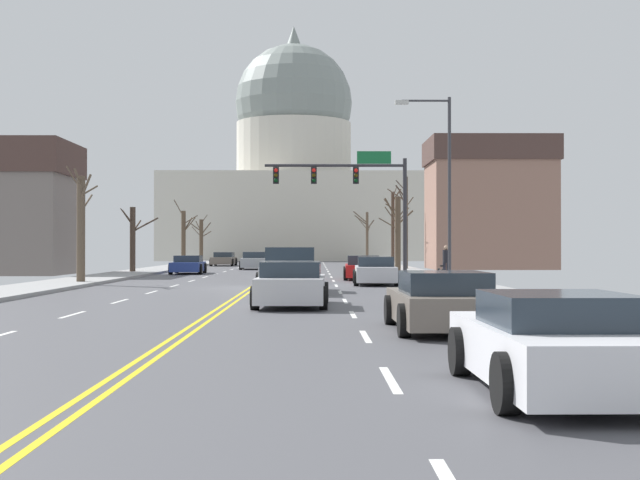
# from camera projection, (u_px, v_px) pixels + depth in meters

# --- Properties ---
(ground) EXTENTS (20.00, 180.00, 0.20)m
(ground) POSITION_uv_depth(u_px,v_px,m) (252.00, 287.00, 35.00)
(ground) COLOR #4B4B51
(signal_gantry) EXTENTS (7.91, 0.41, 6.87)m
(signal_gantry) POSITION_uv_depth(u_px,v_px,m) (354.00, 186.00, 47.43)
(signal_gantry) COLOR #28282D
(signal_gantry) RESTS_ON ground
(street_lamp_right) EXTENTS (2.34, 0.24, 7.81)m
(street_lamp_right) POSITION_uv_depth(u_px,v_px,m) (442.00, 173.00, 35.64)
(street_lamp_right) COLOR #333338
(street_lamp_right) RESTS_ON ground
(capitol_building) EXTENTS (31.47, 20.49, 29.61)m
(capitol_building) POSITION_uv_depth(u_px,v_px,m) (294.00, 177.00, 107.75)
(capitol_building) COLOR beige
(capitol_building) RESTS_ON ground
(sedan_near_00) EXTENTS (2.10, 4.57, 1.24)m
(sedan_near_00) POSITION_uv_depth(u_px,v_px,m) (363.00, 268.00, 43.79)
(sedan_near_00) COLOR #B71414
(sedan_near_00) RESTS_ON ground
(sedan_near_01) EXTENTS (2.07, 4.68, 1.25)m
(sedan_near_01) POSITION_uv_depth(u_px,v_px,m) (375.00, 271.00, 38.00)
(sedan_near_01) COLOR silver
(sedan_near_01) RESTS_ON ground
(pickup_truck_near_02) EXTENTS (2.27, 5.31, 1.67)m
(pickup_truck_near_02) POSITION_uv_depth(u_px,v_px,m) (290.00, 272.00, 31.73)
(pickup_truck_near_02) COLOR #ADB2B7
(pickup_truck_near_02) RESTS_ON ground
(sedan_near_03) EXTENTS (2.15, 4.44, 1.28)m
(sedan_near_03) POSITION_uv_depth(u_px,v_px,m) (292.00, 285.00, 24.23)
(sedan_near_03) COLOR silver
(sedan_near_03) RESTS_ON ground
(sedan_near_04) EXTENTS (2.06, 4.34, 1.20)m
(sedan_near_04) POSITION_uv_depth(u_px,v_px,m) (442.00, 302.00, 17.25)
(sedan_near_04) COLOR #6B6056
(sedan_near_04) RESTS_ON ground
(sedan_near_05) EXTENTS (2.00, 4.26, 1.17)m
(sedan_near_05) POSITION_uv_depth(u_px,v_px,m) (555.00, 345.00, 9.95)
(sedan_near_05) COLOR silver
(sedan_near_05) RESTS_ON ground
(sedan_oncoming_00) EXTENTS (2.12, 4.72, 1.13)m
(sedan_oncoming_00) POSITION_uv_depth(u_px,v_px,m) (188.00, 265.00, 53.15)
(sedan_oncoming_00) COLOR navy
(sedan_oncoming_00) RESTS_ON ground
(sedan_oncoming_01) EXTENTS (2.19, 4.56, 1.29)m
(sedan_oncoming_01) POSITION_uv_depth(u_px,v_px,m) (254.00, 261.00, 63.38)
(sedan_oncoming_01) COLOR #9EA3A8
(sedan_oncoming_01) RESTS_ON ground
(sedan_oncoming_02) EXTENTS (2.10, 4.55, 1.19)m
(sedan_oncoming_02) POSITION_uv_depth(u_px,v_px,m) (224.00, 259.00, 74.59)
(sedan_oncoming_02) COLOR #6B6056
(sedan_oncoming_02) RESTS_ON ground
(sedan_oncoming_03) EXTENTS (2.21, 4.34, 1.19)m
(sedan_oncoming_03) POSITION_uv_depth(u_px,v_px,m) (273.00, 258.00, 87.11)
(sedan_oncoming_03) COLOR #9EA3A8
(sedan_oncoming_03) RESTS_ON ground
(flank_building_01) EXTENTS (9.33, 6.94, 9.83)m
(flank_building_01) POSITION_uv_depth(u_px,v_px,m) (489.00, 203.00, 64.56)
(flank_building_01) COLOR #8C6656
(flank_building_01) RESTS_ON ground
(bare_tree_00) EXTENTS (1.36, 1.33, 6.47)m
(bare_tree_00) POSITION_uv_depth(u_px,v_px,m) (405.00, 221.00, 59.98)
(bare_tree_00) COLOR #423328
(bare_tree_00) RESTS_ON ground
(bare_tree_01) EXTENTS (2.17, 0.79, 4.79)m
(bare_tree_01) POSITION_uv_depth(u_px,v_px,m) (201.00, 240.00, 86.40)
(bare_tree_01) COLOR #4C3D2D
(bare_tree_01) RESTS_ON ground
(bare_tree_02) EXTENTS (1.49, 1.62, 6.39)m
(bare_tree_02) POSITION_uv_depth(u_px,v_px,m) (393.00, 227.00, 68.72)
(bare_tree_02) COLOR #423328
(bare_tree_02) RESTS_ON ground
(bare_tree_03) EXTENTS (2.36, 2.46, 4.02)m
(bare_tree_03) POSITION_uv_depth(u_px,v_px,m) (133.00, 238.00, 53.20)
(bare_tree_03) COLOR #423328
(bare_tree_03) RESTS_ON ground
(bare_tree_04) EXTENTS (2.35, 1.45, 4.75)m
(bare_tree_04) POSITION_uv_depth(u_px,v_px,m) (398.00, 232.00, 54.80)
(bare_tree_04) COLOR #4C3D2D
(bare_tree_04) RESTS_ON ground
(bare_tree_05) EXTENTS (2.22, 1.20, 5.69)m
(bare_tree_05) POSITION_uv_depth(u_px,v_px,m) (184.00, 236.00, 74.92)
(bare_tree_05) COLOR #4C3D2D
(bare_tree_05) RESTS_ON ground
(bare_tree_06) EXTENTS (2.09, 1.87, 5.11)m
(bare_tree_06) POSITION_uv_depth(u_px,v_px,m) (367.00, 235.00, 84.82)
(bare_tree_06) COLOR brown
(bare_tree_06) RESTS_ON ground
(bare_tree_07) EXTENTS (1.41, 2.75, 5.18)m
(bare_tree_07) POSITION_uv_depth(u_px,v_px,m) (81.00, 226.00, 37.96)
(bare_tree_07) COLOR brown
(bare_tree_07) RESTS_ON ground
(pedestrian_00) EXTENTS (0.35, 0.34, 1.61)m
(pedestrian_00) POSITION_uv_depth(u_px,v_px,m) (446.00, 260.00, 41.17)
(pedestrian_00) COLOR black
(pedestrian_00) RESTS_ON ground
(bicycle_parked) EXTENTS (0.12, 1.77, 0.85)m
(bicycle_parked) POSITION_uv_depth(u_px,v_px,m) (441.00, 277.00, 34.03)
(bicycle_parked) COLOR black
(bicycle_parked) RESTS_ON ground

